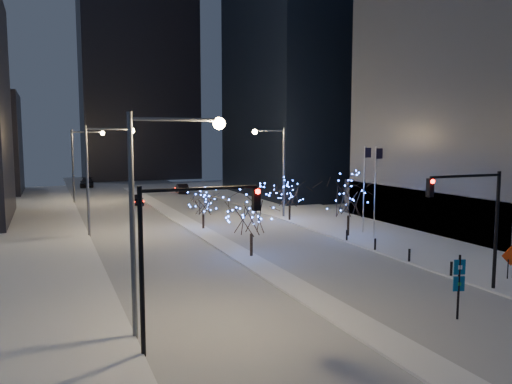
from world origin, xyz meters
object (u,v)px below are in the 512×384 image
holiday_tree_median_near (251,212)px  holiday_tree_median_far (203,203)px  street_lamp_w_mid (99,165)px  car_near (137,200)px  street_lamp_w_far (81,156)px  traffic_signal_west (179,239)px  holiday_tree_plaza_far (290,194)px  street_lamp_w_near (156,193)px  wayfinding_sign (459,280)px  car_mid (182,188)px  street_lamp_east (276,160)px  car_far (87,183)px  construction_sign (511,259)px  traffic_signal_east (477,212)px  holiday_tree_plaza_near (349,196)px

holiday_tree_median_near → holiday_tree_median_far: holiday_tree_median_near is taller
street_lamp_w_mid → holiday_tree_median_near: (9.44, -13.03, -3.07)m
holiday_tree_median_near → car_near: bearing=95.1°
street_lamp_w_far → traffic_signal_west: street_lamp_w_far is taller
street_lamp_w_far → holiday_tree_plaza_far: size_ratio=2.27×
street_lamp_w_near → wayfinding_sign: street_lamp_w_near is taller
car_near → car_mid: (9.18, 11.71, 0.05)m
car_near → street_lamp_east: bearing=-47.9°
street_lamp_w_near → street_lamp_w_far: size_ratio=1.00×
car_far → street_lamp_w_mid: bearing=-87.4°
holiday_tree_plaza_far → wayfinding_sign: size_ratio=1.36×
street_lamp_east → construction_sign: street_lamp_east is taller
street_lamp_w_mid → holiday_tree_median_far: 10.23m
street_lamp_w_mid → holiday_tree_median_near: size_ratio=1.91×
traffic_signal_west → car_far: bearing=88.6°
street_lamp_w_near → construction_sign: 22.63m
street_lamp_w_near → street_lamp_east: (19.02, 28.00, -0.05)m
street_lamp_w_near → car_mid: 59.20m
car_mid → traffic_signal_west: bearing=80.8°
street_lamp_w_near → holiday_tree_median_near: street_lamp_w_near is taller
holiday_tree_median_near → wayfinding_sign: (4.50, -15.74, -1.44)m
street_lamp_w_far → traffic_signal_east: bearing=-70.7°
traffic_signal_west → street_lamp_w_mid: bearing=91.1°
street_lamp_w_mid → holiday_tree_median_far: size_ratio=2.56×
holiday_tree_median_far → street_lamp_w_mid: bearing=175.4°
traffic_signal_west → car_near: bearing=82.7°
street_lamp_w_mid → holiday_tree_plaza_near: bearing=-24.3°
street_lamp_w_near → wayfinding_sign: 15.13m
street_lamp_east → wayfinding_sign: size_ratio=3.09×
street_lamp_w_near → car_far: street_lamp_w_near is taller
traffic_signal_west → car_mid: size_ratio=1.50×
traffic_signal_east → construction_sign: size_ratio=3.35×
street_lamp_w_far → street_lamp_east: 29.08m
street_lamp_w_mid → traffic_signal_east: street_lamp_w_mid is taller
traffic_signal_east → street_lamp_w_mid: bearing=124.5°
street_lamp_w_far → car_mid: size_ratio=2.15×
car_far → wayfinding_sign: (11.65, -76.94, 1.16)m
traffic_signal_east → holiday_tree_plaza_far: (1.62, 26.63, -1.80)m
car_far → holiday_tree_median_near: (7.15, -61.20, 2.61)m
holiday_tree_median_far → construction_sign: holiday_tree_median_far is taller
traffic_signal_west → holiday_tree_median_near: size_ratio=1.34×
street_lamp_east → holiday_tree_median_near: (-9.58, -16.03, -3.02)m
traffic_signal_west → holiday_tree_median_far: traffic_signal_west is taller
street_lamp_w_far → street_lamp_east: same height
construction_sign → car_near: bearing=125.7°
street_lamp_w_far → holiday_tree_plaza_near: 39.95m
construction_sign → holiday_tree_median_near: bearing=153.3°
holiday_tree_plaza_near → street_lamp_w_far: bearing=120.9°
car_far → traffic_signal_west: bearing=-86.1°
street_lamp_w_far → car_near: 10.00m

